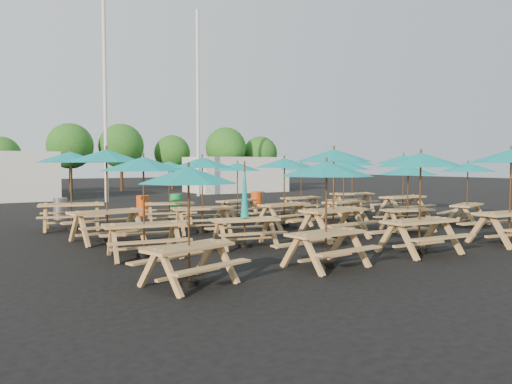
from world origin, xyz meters
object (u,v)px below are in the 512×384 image
picnic_unit_0 (189,182)px  picnic_unit_9 (334,161)px  waste_bin_2 (176,204)px  waste_bin_3 (256,201)px  picnic_unit_10 (284,167)px  picnic_unit_18 (403,163)px  picnic_unit_11 (237,170)px  picnic_unit_4 (326,175)px  picnic_unit_7 (169,170)px  picnic_unit_1 (143,170)px  picnic_unit_3 (71,162)px  picnic_unit_6 (202,167)px  picnic_unit_5 (245,212)px  waste_bin_4 (259,200)px  picnic_unit_8 (421,166)px  picnic_unit_19 (352,165)px  picnic_unit_14 (344,169)px  picnic_unit_13 (408,174)px  picnic_unit_2 (106,162)px  waste_bin_0 (60,209)px  waste_bin_1 (143,206)px  picnic_unit_15 (301,169)px  picnic_unit_12 (511,162)px

picnic_unit_0 → picnic_unit_9: picnic_unit_9 is taller
waste_bin_2 → waste_bin_3: 3.83m
picnic_unit_10 → waste_bin_2: 6.57m
picnic_unit_18 → picnic_unit_11: bearing=152.1°
picnic_unit_4 → picnic_unit_7: size_ratio=0.93×
picnic_unit_1 → picnic_unit_18: 11.92m
picnic_unit_0 → picnic_unit_1: 2.96m
picnic_unit_3 → picnic_unit_6: size_ratio=1.10×
picnic_unit_5 → picnic_unit_6: size_ratio=0.93×
picnic_unit_3 → picnic_unit_18: picnic_unit_3 is taller
picnic_unit_0 → waste_bin_4: (8.83, 11.80, -1.39)m
picnic_unit_7 → picnic_unit_8: (2.81, -8.62, 0.15)m
picnic_unit_11 → picnic_unit_19: size_ratio=0.94×
picnic_unit_7 → waste_bin_3: bearing=43.9°
picnic_unit_19 → waste_bin_2: bearing=169.7°
picnic_unit_5 → picnic_unit_18: (8.96, 2.88, 1.23)m
picnic_unit_14 → waste_bin_4: bearing=76.5°
picnic_unit_9 → picnic_unit_13: bearing=-5.6°
picnic_unit_8 → picnic_unit_19: (5.91, 8.75, 0.00)m
picnic_unit_3 → picnic_unit_11: bearing=11.7°
picnic_unit_9 → picnic_unit_2: bearing=146.4°
picnic_unit_0 → picnic_unit_4: size_ratio=1.02×
picnic_unit_14 → picnic_unit_18: bearing=-15.6°
picnic_unit_6 → waste_bin_0: bearing=127.2°
waste_bin_1 → picnic_unit_1: bearing=-108.6°
picnic_unit_8 → waste_bin_0: 13.50m
picnic_unit_6 → picnic_unit_3: bearing=150.5°
waste_bin_2 → picnic_unit_5: bearing=-101.7°
picnic_unit_4 → picnic_unit_19: picnic_unit_19 is taller
picnic_unit_5 → picnic_unit_6: picnic_unit_6 is taller
picnic_unit_13 → picnic_unit_14: bearing=102.2°
picnic_unit_6 → picnic_unit_7: bearing=100.9°
picnic_unit_8 → waste_bin_1: picnic_unit_8 is taller
waste_bin_0 → waste_bin_3: same height
picnic_unit_6 → picnic_unit_2: bearing=-164.3°
picnic_unit_15 → waste_bin_4: picnic_unit_15 is taller
picnic_unit_14 → waste_bin_3: 5.87m
picnic_unit_13 → waste_bin_2: bearing=127.3°
picnic_unit_4 → picnic_unit_12: size_ratio=0.87×
waste_bin_3 → picnic_unit_3: bearing=-161.8°
picnic_unit_3 → picnic_unit_14: (9.00, -2.79, -0.25)m
picnic_unit_1 → picnic_unit_10: 6.45m
picnic_unit_0 → picnic_unit_19: size_ratio=0.89×
picnic_unit_12 → picnic_unit_7: bearing=130.4°
picnic_unit_3 → picnic_unit_19: picnic_unit_3 is taller
picnic_unit_13 → picnic_unit_19: 6.66m
picnic_unit_4 → picnic_unit_6: bearing=83.2°
picnic_unit_5 → picnic_unit_11: picnic_unit_5 is taller
picnic_unit_15 → waste_bin_4: size_ratio=2.67×
picnic_unit_6 → picnic_unit_14: (5.72, 0.02, -0.09)m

